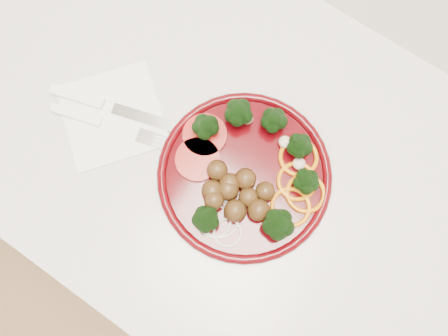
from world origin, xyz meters
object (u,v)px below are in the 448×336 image
Objects in this scene: napkin at (113,115)px; knife at (99,104)px; plate at (247,174)px; fork at (90,120)px.

knife is (-0.03, 0.00, 0.01)m from napkin.
plate is 1.21× the size of knife.
plate is at bearing -2.25° from fork.
knife is 1.13× the size of fork.
fork is (0.00, -0.03, -0.00)m from knife.
napkin is at bearing -22.66° from knife.
plate is at bearing 9.55° from napkin.
knife reaches higher than napkin.
plate is 1.36× the size of fork.
napkin is 0.03m from knife.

